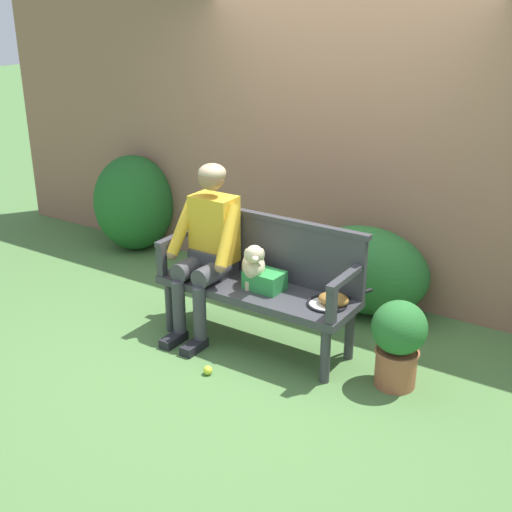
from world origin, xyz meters
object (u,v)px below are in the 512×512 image
dog_on_bench (254,265)px  tennis_ball (208,370)px  tennis_racket (330,303)px  baseball_glove (334,299)px  garden_bench (256,295)px  person_seated (208,243)px  potted_plant (398,340)px  sports_bag (265,280)px

dog_on_bench → tennis_ball: 0.83m
tennis_racket → tennis_ball: bearing=-136.3°
tennis_racket → baseball_glove: bearing=-6.8°
garden_bench → tennis_racket: tennis_racket is taller
baseball_glove → tennis_ball: 1.02m
person_seated → tennis_racket: bearing=3.3°
garden_bench → potted_plant: size_ratio=2.47×
person_seated → sports_bag: bearing=2.9°
baseball_glove → sports_bag: sports_bag is taller
person_seated → sports_bag: 0.54m
tennis_ball → baseball_glove: bearing=42.3°
baseball_glove → tennis_ball: baseball_glove is taller
baseball_glove → potted_plant: size_ratio=0.35×
baseball_glove → potted_plant: bearing=-5.5°
person_seated → baseball_glove: 1.07m
person_seated → baseball_glove: size_ratio=6.11×
garden_bench → dog_on_bench: bearing=-135.7°
garden_bench → tennis_ball: size_ratio=23.36×
tennis_ball → potted_plant: potted_plant is taller
person_seated → tennis_ball: 0.98m
garden_bench → potted_plant: (1.11, 0.04, -0.06)m
garden_bench → person_seated: 0.54m
person_seated → tennis_ball: size_ratio=20.38×
tennis_racket → baseball_glove: size_ratio=2.62×
sports_bag → person_seated: bearing=-177.1°
person_seated → dog_on_bench: bearing=0.2°
dog_on_bench → sports_bag: 0.14m
dog_on_bench → tennis_racket: size_ratio=0.64×
person_seated → sports_bag: size_ratio=4.80×
person_seated → tennis_ball: bearing=-54.7°
potted_plant → garden_bench: bearing=-177.9°
dog_on_bench → potted_plant: dog_on_bench is taller
sports_bag → tennis_ball: size_ratio=4.24×
baseball_glove → tennis_ball: bearing=-143.1°
tennis_ball → garden_bench: bearing=85.9°
sports_bag → tennis_ball: (-0.11, -0.57, -0.51)m
dog_on_bench → baseball_glove: size_ratio=1.66×
dog_on_bench → tennis_racket: (0.61, 0.06, -0.17)m
garden_bench → dog_on_bench: size_ratio=4.21×
person_seated → dog_on_bench: size_ratio=3.68×
dog_on_bench → tennis_ball: bearing=-92.9°
tennis_ball → potted_plant: bearing=27.5°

